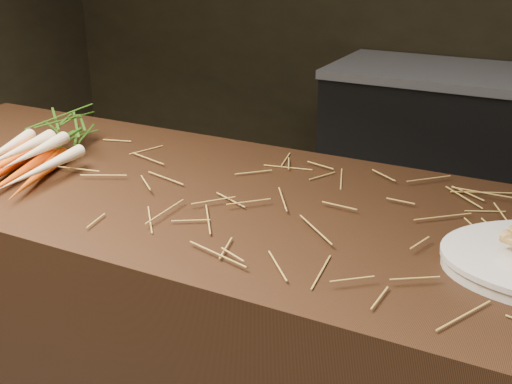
% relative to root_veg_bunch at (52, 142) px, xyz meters
% --- Properties ---
extents(straw_bedding, '(1.40, 0.60, 0.02)m').
position_rel_root_veg_bunch_xyz_m(straw_bedding, '(0.66, -0.00, -0.04)').
color(straw_bedding, '#A2883F').
rests_on(straw_bedding, main_counter).
extents(root_veg_bunch, '(0.29, 0.54, 0.10)m').
position_rel_root_veg_bunch_xyz_m(root_veg_bunch, '(0.00, 0.00, 0.00)').
color(root_veg_bunch, '#E84D00').
rests_on(root_veg_bunch, main_counter).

